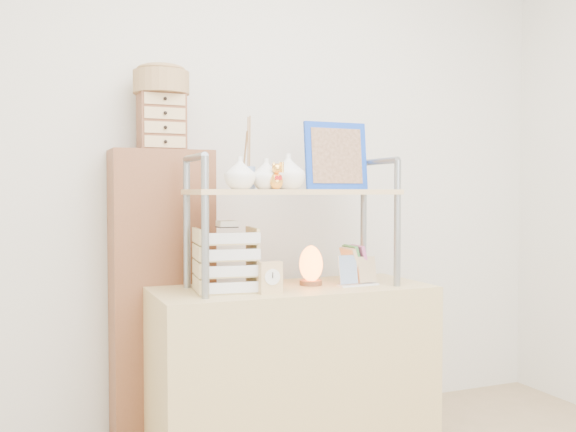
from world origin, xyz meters
The scene contains 10 objects.
room_shell centered at (0.00, 0.39, 1.69)m, with size 3.42×3.41×2.61m.
desk centered at (0.00, 1.20, 0.38)m, with size 1.20×0.50×0.75m, color tan.
cabinet centered at (-0.49, 1.57, 0.68)m, with size 0.45×0.24×1.35m, color brown.
hutch centered at (-0.01, 1.21, 1.18)m, with size 0.90×0.34×0.73m.
letter_tray centered at (-0.30, 1.20, 0.87)m, with size 0.26×0.25×0.29m.
salt_lamp centered at (0.09, 1.22, 0.84)m, with size 0.12×0.11×0.18m.
desk_clock centered at (-0.16, 1.06, 0.82)m, with size 0.09×0.04×0.13m.
postcard_stand centered at (0.28, 1.13, 0.79)m, with size 0.19×0.06×0.13m.
drawer_chest centered at (-0.49, 1.55, 1.48)m, with size 0.20×0.16×0.25m.
woven_basket centered at (-0.49, 1.55, 1.65)m, with size 0.25×0.25×0.10m, color olive.
Camera 1 is at (-1.08, -1.34, 1.16)m, focal length 40.00 mm.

